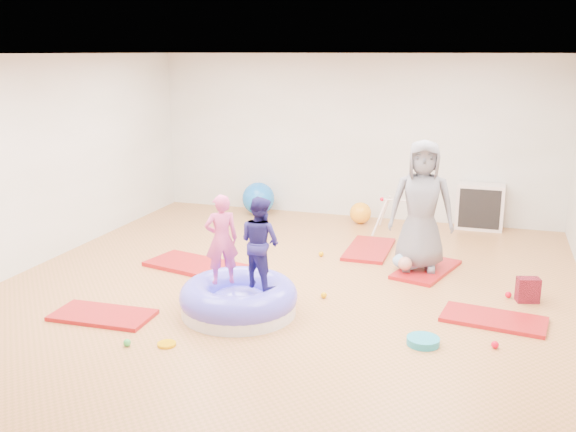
% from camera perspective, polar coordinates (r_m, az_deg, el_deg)
% --- Properties ---
extents(room, '(7.01, 8.01, 2.81)m').
position_cam_1_polar(room, '(7.34, -0.72, 3.23)').
color(room, '#BA7847').
rests_on(room, ground).
extents(gym_mat_front_left, '(1.11, 0.58, 0.05)m').
position_cam_1_polar(gym_mat_front_left, '(7.39, -16.14, -8.47)').
color(gym_mat_front_left, '#A80217').
rests_on(gym_mat_front_left, ground).
extents(gym_mat_mid_left, '(1.45, 0.95, 0.06)m').
position_cam_1_polar(gym_mat_mid_left, '(8.75, -8.19, -4.37)').
color(gym_mat_mid_left, '#A80217').
rests_on(gym_mat_mid_left, ground).
extents(gym_mat_center_back, '(0.60, 1.19, 0.05)m').
position_cam_1_polar(gym_mat_center_back, '(9.44, 7.21, -2.95)').
color(gym_mat_center_back, '#A80217').
rests_on(gym_mat_center_back, ground).
extents(gym_mat_right, '(1.14, 0.68, 0.05)m').
position_cam_1_polar(gym_mat_right, '(7.35, 17.82, -8.73)').
color(gym_mat_right, '#A80217').
rests_on(gym_mat_right, ground).
extents(gym_mat_rear_right, '(0.87, 1.25, 0.05)m').
position_cam_1_polar(gym_mat_rear_right, '(8.72, 12.19, -4.66)').
color(gym_mat_rear_right, '#A80217').
rests_on(gym_mat_rear_right, ground).
extents(inflatable_cushion, '(1.31, 1.31, 0.41)m').
position_cam_1_polar(inflatable_cushion, '(7.18, -4.40, -7.41)').
color(inflatable_cushion, silver).
rests_on(inflatable_cushion, ground).
extents(child_pink, '(0.44, 0.40, 1.01)m').
position_cam_1_polar(child_pink, '(7.03, -5.94, -1.69)').
color(child_pink, '#D64786').
rests_on(child_pink, inflatable_cushion).
extents(child_navy, '(0.60, 0.55, 1.01)m').
position_cam_1_polar(child_navy, '(6.91, -2.51, -1.93)').
color(child_navy, navy).
rests_on(child_navy, inflatable_cushion).
extents(adult_caregiver, '(0.90, 0.65, 1.70)m').
position_cam_1_polar(adult_caregiver, '(8.45, 11.79, 0.92)').
color(adult_caregiver, slate).
rests_on(adult_caregiver, gym_mat_rear_right).
extents(infant, '(0.38, 0.39, 0.22)m').
position_cam_1_polar(infant, '(8.53, 10.49, -4.03)').
color(infant, '#86ADD5').
rests_on(infant, gym_mat_rear_right).
extents(ball_pit_balls, '(4.00, 3.43, 0.07)m').
position_cam_1_polar(ball_pit_balls, '(7.82, 1.47, -6.48)').
color(ball_pit_balls, blue).
rests_on(ball_pit_balls, ground).
extents(exercise_ball_blue, '(0.57, 0.57, 0.57)m').
position_cam_1_polar(exercise_ball_blue, '(11.42, -2.65, 1.57)').
color(exercise_ball_blue, blue).
rests_on(exercise_ball_blue, ground).
extents(exercise_ball_orange, '(0.36, 0.36, 0.36)m').
position_cam_1_polar(exercise_ball_orange, '(10.88, 6.46, 0.27)').
color(exercise_ball_orange, '#FF9F1D').
rests_on(exercise_ball_orange, ground).
extents(infant_play_gym, '(0.74, 0.70, 0.57)m').
position_cam_1_polar(infant_play_gym, '(10.29, 9.82, 0.45)').
color(infant_play_gym, silver).
rests_on(infant_play_gym, ground).
extents(cube_shelf, '(0.75, 0.37, 0.75)m').
position_cam_1_polar(cube_shelf, '(10.90, 16.68, 0.80)').
color(cube_shelf, silver).
rests_on(cube_shelf, ground).
extents(balance_disc, '(0.33, 0.33, 0.07)m').
position_cam_1_polar(balance_disc, '(6.62, 11.92, -10.82)').
color(balance_disc, teal).
rests_on(balance_disc, ground).
extents(backpack, '(0.28, 0.22, 0.29)m').
position_cam_1_polar(backpack, '(7.98, 20.55, -6.17)').
color(backpack, '#B51933').
rests_on(backpack, ground).
extents(yellow_toy, '(0.19, 0.19, 0.03)m').
position_cam_1_polar(yellow_toy, '(6.58, -10.74, -11.13)').
color(yellow_toy, '#DF9D00').
rests_on(yellow_toy, ground).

